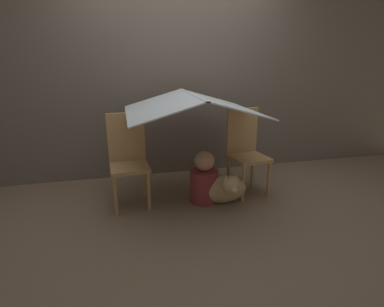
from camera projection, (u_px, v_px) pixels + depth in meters
ground_plane at (194, 202)px, 3.17m from camera, size 8.80×8.80×0.00m
wall_back at (176, 76)px, 3.66m from camera, size 7.00×0.05×2.50m
chair_left at (128, 157)px, 3.02m from camera, size 0.40×0.40×0.93m
chair_right at (246, 149)px, 3.29m from camera, size 0.43×0.43×0.93m
sheet_canopy at (192, 104)px, 2.93m from camera, size 1.28×1.13×0.19m
person_front at (204, 180)px, 3.13m from camera, size 0.29×0.29×0.55m
dog at (225, 188)px, 3.07m from camera, size 0.48×0.40×0.38m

